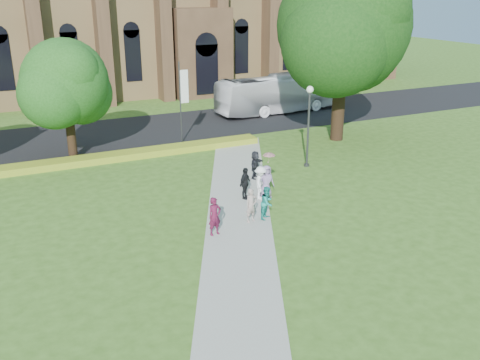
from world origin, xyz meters
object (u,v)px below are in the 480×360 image
large_tree (344,26)px  tour_coach (279,94)px  streetlamp (309,117)px  pedestrian_0 (215,216)px

large_tree → tour_coach: large_tree is taller
streetlamp → large_tree: 8.73m
streetlamp → pedestrian_0: bearing=-143.8°
tour_coach → streetlamp: bearing=153.6°
streetlamp → tour_coach: size_ratio=0.42×
streetlamp → large_tree: large_tree is taller
streetlamp → tour_coach: bearing=67.2°
pedestrian_0 → large_tree: bearing=26.1°
tour_coach → large_tree: bearing=172.9°
tour_coach → pedestrian_0: bearing=140.5°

